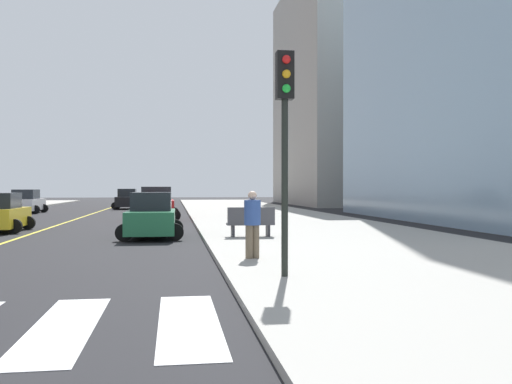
% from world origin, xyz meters
% --- Properties ---
extents(sidewalk_kerb_east, '(10.00, 120.00, 0.15)m').
position_xyz_m(sidewalk_kerb_east, '(12.20, 20.00, 0.07)').
color(sidewalk_kerb_east, '#9E9B93').
rests_on(sidewalk_kerb_east, ground).
extents(lane_divider_paint, '(0.16, 80.00, 0.01)m').
position_xyz_m(lane_divider_paint, '(0.00, 40.00, 0.01)').
color(lane_divider_paint, yellow).
rests_on(lane_divider_paint, ground).
extents(parking_garage_concrete, '(18.00, 24.00, 26.28)m').
position_xyz_m(parking_garage_concrete, '(28.83, 60.20, 13.14)').
color(parking_garage_concrete, '#9E9B93').
rests_on(parking_garage_concrete, ground).
extents(car_white_second, '(2.66, 4.19, 1.86)m').
position_xyz_m(car_white_second, '(-5.16, 41.33, 0.87)').
color(car_white_second, silver).
rests_on(car_white_second, ground).
extents(car_green_third, '(2.57, 4.09, 1.82)m').
position_xyz_m(car_green_third, '(5.22, 18.33, 0.85)').
color(car_green_third, '#236B42').
rests_on(car_green_third, ground).
extents(car_black_fourth, '(2.64, 4.22, 1.88)m').
position_xyz_m(car_black_fourth, '(1.85, 49.24, 0.88)').
color(car_black_fourth, black).
rests_on(car_black_fourth, ground).
extents(car_yellow_sixth, '(2.50, 3.98, 1.77)m').
position_xyz_m(car_yellow_sixth, '(-1.67, 22.42, 0.83)').
color(car_yellow_sixth, gold).
rests_on(car_yellow_sixth, ground).
extents(car_red_seventh, '(2.92, 4.63, 2.06)m').
position_xyz_m(car_red_seventh, '(5.07, 30.54, 0.96)').
color(car_red_seventh, red).
rests_on(car_red_seventh, ground).
extents(traffic_light_near_corner, '(0.36, 0.41, 4.73)m').
position_xyz_m(traffic_light_near_corner, '(8.40, 7.18, 3.47)').
color(traffic_light_near_corner, black).
rests_on(traffic_light_near_corner, sidewalk_kerb_east).
extents(park_bench, '(1.80, 0.56, 1.12)m').
position_xyz_m(park_bench, '(8.99, 16.67, 0.69)').
color(park_bench, '#47474C').
rests_on(park_bench, sidewalk_kerb_east).
extents(pedestrian_waiting_east, '(0.44, 0.44, 1.78)m').
position_xyz_m(pedestrian_waiting_east, '(8.15, 10.26, 1.13)').
color(pedestrian_waiting_east, brown).
rests_on(pedestrian_waiting_east, sidewalk_kerb_east).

